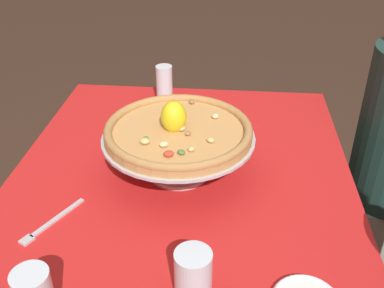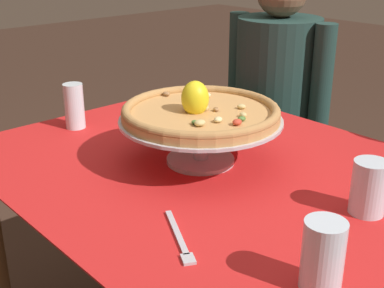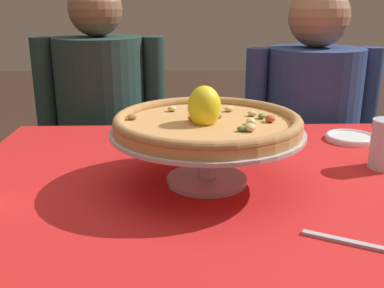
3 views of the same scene
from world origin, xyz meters
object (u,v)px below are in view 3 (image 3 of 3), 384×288
Objects in this scene: diner_left at (104,151)px; diner_right at (308,150)px; pizza_stand at (207,143)px; pizza at (207,122)px; dinner_fork at (370,247)px; side_plate at (350,137)px.

diner_left reaches higher than diner_right.
diner_left is (-0.36, 0.75, -0.27)m from pizza_stand.
pizza is 0.89m from diner_left.
pizza is 0.41m from dinner_fork.
pizza is 0.55m from side_plate.
side_plate reaches higher than dinner_fork.
dinner_fork is 1.22m from diner_left.
pizza_stand is 0.88m from diner_left.
dinner_fork is 1.05m from diner_right.
pizza is (-0.00, -0.00, 0.05)m from pizza_stand.
pizza_stand is at bearing 80.49° from pizza.
pizza_stand reaches higher than dinner_fork.
diner_right is at bearing 89.20° from side_plate.
pizza_stand is 0.54m from side_plate.
pizza_stand reaches higher than side_plate.
dinner_fork is at bearing -107.35° from side_plate.
diner_right is (0.01, 0.42, -0.18)m from side_plate.
dinner_fork is at bearing -49.02° from pizza.
diner_left is at bearing 115.41° from pizza.
pizza_stand is 1.04× the size of pizza.
diner_right is at bearing 58.51° from pizza.
diner_right is at bearing 79.24° from dinner_fork.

